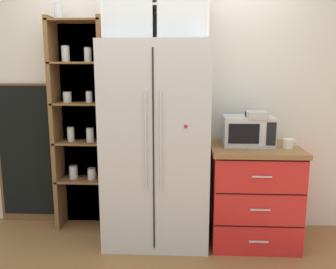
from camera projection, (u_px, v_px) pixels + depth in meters
name	position (u px, v px, depth m)	size (l,w,h in m)	color
ground_plane	(157.00, 238.00, 3.22)	(10.82, 10.82, 0.00)	olive
wall_back_cream	(160.00, 99.00, 3.38)	(5.11, 0.10, 2.55)	silver
refrigerator	(157.00, 144.00, 3.08)	(0.92, 0.68, 1.79)	silver
pantry_shelf_column	(82.00, 122.00, 3.35)	(0.56, 0.29, 2.14)	brown
counter_cabinet	(253.00, 193.00, 3.13)	(0.78, 0.67, 0.89)	red
microwave	(248.00, 131.00, 3.07)	(0.44, 0.33, 0.26)	silver
coffee_maker	(256.00, 129.00, 3.02)	(0.17, 0.20, 0.31)	#B7B7BC
mug_cream	(288.00, 144.00, 2.95)	(0.12, 0.09, 0.08)	silver
bottle_clear	(254.00, 132.00, 3.07)	(0.06, 0.06, 0.26)	silver
bottle_green	(253.00, 130.00, 3.12)	(0.06, 0.06, 0.29)	#285B33
upper_cabinet	(157.00, 8.00, 2.91)	(0.88, 0.32, 0.56)	silver
chalkboard_menu	(27.00, 154.00, 3.48)	(0.60, 0.04, 1.42)	brown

